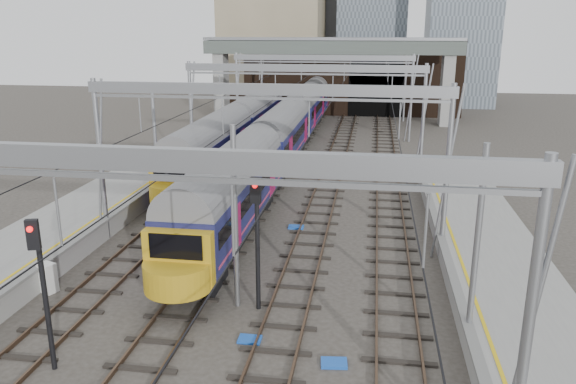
% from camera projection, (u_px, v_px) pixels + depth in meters
% --- Properties ---
extents(ground, '(160.00, 160.00, 0.00)m').
position_uv_depth(ground, '(224.00, 332.00, 19.65)').
color(ground, '#38332D').
rests_on(ground, ground).
extents(platform_left, '(4.32, 55.00, 1.12)m').
position_uv_depth(platform_left, '(2.00, 270.00, 23.35)').
color(platform_left, gray).
rests_on(platform_left, ground).
extents(platform_right, '(4.32, 47.00, 1.12)m').
position_uv_depth(platform_right, '(544.00, 369.00, 16.59)').
color(platform_right, gray).
rests_on(platform_right, ground).
extents(tracks, '(14.40, 80.00, 0.22)m').
position_uv_depth(tracks, '(289.00, 204.00, 33.87)').
color(tracks, '#4C3828').
rests_on(tracks, ground).
extents(overhead_line, '(16.80, 80.00, 8.00)m').
position_uv_depth(overhead_line, '(303.00, 84.00, 38.18)').
color(overhead_line, gray).
rests_on(overhead_line, ground).
extents(retaining_wall, '(28.00, 2.75, 9.00)m').
position_uv_depth(retaining_wall, '(346.00, 79.00, 67.48)').
color(retaining_wall, black).
rests_on(retaining_wall, ground).
extents(overbridge, '(28.00, 3.00, 9.25)m').
position_uv_depth(overbridge, '(331.00, 56.00, 61.24)').
color(overbridge, gray).
rests_on(overbridge, ground).
extents(train_main, '(2.70, 62.43, 4.68)m').
position_uv_depth(train_main, '(296.00, 119.00, 49.90)').
color(train_main, black).
rests_on(train_main, ground).
extents(train_second, '(2.62, 30.31, 4.56)m').
position_uv_depth(train_second, '(237.00, 130.00, 45.07)').
color(train_second, black).
rests_on(train_second, ground).
extents(signal_near_left, '(0.39, 0.47, 5.00)m').
position_uv_depth(signal_near_left, '(41.00, 277.00, 16.61)').
color(signal_near_left, black).
rests_on(signal_near_left, ground).
extents(signal_near_centre, '(0.39, 0.48, 5.20)m').
position_uv_depth(signal_near_centre, '(257.00, 229.00, 20.34)').
color(signal_near_centre, black).
rests_on(signal_near_centre, ground).
extents(relay_cabinet, '(0.75, 0.69, 1.22)m').
position_uv_depth(relay_cabinet, '(48.00, 278.00, 22.50)').
color(relay_cabinet, silver).
rests_on(relay_cabinet, ground).
extents(equip_cover_a, '(0.78, 0.55, 0.09)m').
position_uv_depth(equip_cover_a, '(250.00, 339.00, 19.11)').
color(equip_cover_a, blue).
rests_on(equip_cover_a, ground).
extents(equip_cover_b, '(0.83, 0.59, 0.10)m').
position_uv_depth(equip_cover_b, '(296.00, 227.00, 29.87)').
color(equip_cover_b, blue).
rests_on(equip_cover_b, ground).
extents(equip_cover_c, '(0.88, 0.67, 0.10)m').
position_uv_depth(equip_cover_c, '(334.00, 363.00, 17.76)').
color(equip_cover_c, blue).
rests_on(equip_cover_c, ground).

